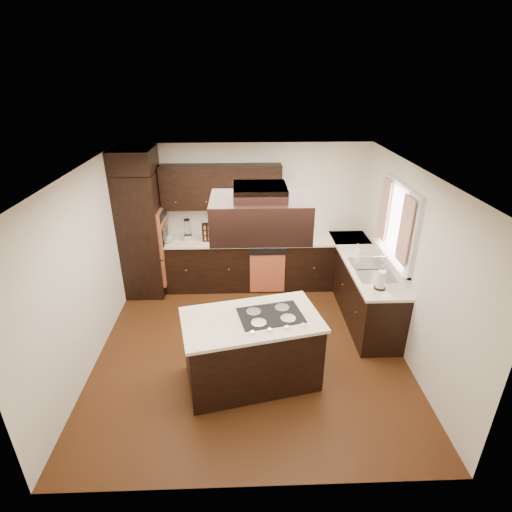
% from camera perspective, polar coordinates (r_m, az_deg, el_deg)
% --- Properties ---
extents(floor, '(4.20, 4.20, 0.02)m').
position_cam_1_polar(floor, '(5.84, -0.79, -12.93)').
color(floor, '#5A3115').
rests_on(floor, ground).
extents(ceiling, '(4.20, 4.20, 0.02)m').
position_cam_1_polar(ceiling, '(4.72, -0.97, 11.90)').
color(ceiling, white).
rests_on(ceiling, ground).
extents(wall_back, '(4.20, 0.02, 2.50)m').
position_cam_1_polar(wall_back, '(7.10, -1.25, 5.92)').
color(wall_back, silver).
rests_on(wall_back, ground).
extents(wall_front, '(4.20, 0.02, 2.50)m').
position_cam_1_polar(wall_front, '(3.42, -0.04, -18.17)').
color(wall_front, silver).
rests_on(wall_front, ground).
extents(wall_left, '(0.02, 4.20, 2.50)m').
position_cam_1_polar(wall_left, '(5.54, -23.27, -2.06)').
color(wall_left, silver).
rests_on(wall_left, ground).
extents(wall_right, '(0.02, 4.20, 2.50)m').
position_cam_1_polar(wall_right, '(5.61, 21.24, -1.37)').
color(wall_right, silver).
rests_on(wall_right, ground).
extents(oven_column, '(0.65, 0.75, 2.12)m').
position_cam_1_polar(oven_column, '(7.00, -15.90, 2.95)').
color(oven_column, black).
rests_on(oven_column, floor).
extents(wall_oven_face, '(0.05, 0.62, 0.78)m').
position_cam_1_polar(wall_oven_face, '(6.90, -13.13, 3.49)').
color(wall_oven_face, '#C05D3A').
rests_on(wall_oven_face, oven_column).
extents(base_cabinets_back, '(2.93, 0.60, 0.88)m').
position_cam_1_polar(base_cabinets_back, '(7.13, -0.87, -1.06)').
color(base_cabinets_back, black).
rests_on(base_cabinets_back, floor).
extents(base_cabinets_right, '(0.60, 2.40, 0.88)m').
position_cam_1_polar(base_cabinets_right, '(6.61, 14.84, -4.24)').
color(base_cabinets_right, black).
rests_on(base_cabinets_right, floor).
extents(countertop_back, '(2.93, 0.63, 0.04)m').
position_cam_1_polar(countertop_back, '(6.92, -0.89, 2.30)').
color(countertop_back, '#F6E7CA').
rests_on(countertop_back, base_cabinets_back).
extents(countertop_right, '(0.63, 2.40, 0.04)m').
position_cam_1_polar(countertop_right, '(6.40, 15.16, -0.65)').
color(countertop_right, '#F6E7CA').
rests_on(countertop_right, base_cabinets_right).
extents(upper_cabinets, '(2.00, 0.34, 0.72)m').
position_cam_1_polar(upper_cabinets, '(6.77, -4.97, 9.83)').
color(upper_cabinets, black).
rests_on(upper_cabinets, wall_back).
extents(dishwasher_front, '(0.60, 0.05, 0.72)m').
position_cam_1_polar(dishwasher_front, '(6.90, 1.62, -2.43)').
color(dishwasher_front, '#C05D3A').
rests_on(dishwasher_front, floor).
extents(window_frame, '(0.06, 1.32, 1.12)m').
position_cam_1_polar(window_frame, '(5.91, 19.55, 4.48)').
color(window_frame, silver).
rests_on(window_frame, wall_right).
extents(window_pane, '(0.00, 1.20, 1.00)m').
position_cam_1_polar(window_pane, '(5.92, 19.80, 4.48)').
color(window_pane, white).
rests_on(window_pane, wall_right).
extents(curtain_left, '(0.02, 0.34, 0.90)m').
position_cam_1_polar(curtain_left, '(5.50, 20.52, 3.40)').
color(curtain_left, beige).
rests_on(curtain_left, wall_right).
extents(curtain_right, '(0.02, 0.34, 0.90)m').
position_cam_1_polar(curtain_right, '(6.24, 17.80, 6.30)').
color(curtain_right, beige).
rests_on(curtain_right, wall_right).
extents(sink_rim, '(0.52, 0.84, 0.01)m').
position_cam_1_polar(sink_rim, '(6.09, 16.21, -1.88)').
color(sink_rim, silver).
rests_on(sink_rim, countertop_right).
extents(island, '(1.72, 1.18, 0.88)m').
position_cam_1_polar(island, '(5.06, -0.65, -13.40)').
color(island, black).
rests_on(island, floor).
extents(island_top, '(1.79, 1.24, 0.04)m').
position_cam_1_polar(island_top, '(4.78, -0.67, -9.10)').
color(island_top, '#F6E7CA').
rests_on(island_top, island).
extents(cooktop, '(0.83, 0.64, 0.01)m').
position_cam_1_polar(cooktop, '(4.82, 2.11, -8.44)').
color(cooktop, black).
rests_on(cooktop, island_top).
extents(range_hood, '(1.05, 0.72, 0.42)m').
position_cam_1_polar(range_hood, '(4.29, 0.56, 5.66)').
color(range_hood, black).
rests_on(range_hood, ceiling).
extents(hood_duct, '(0.55, 0.50, 0.13)m').
position_cam_1_polar(hood_duct, '(4.21, 0.57, 9.19)').
color(hood_duct, black).
rests_on(hood_duct, ceiling).
extents(blender_base, '(0.15, 0.15, 0.10)m').
position_cam_1_polar(blender_base, '(6.95, -9.67, 2.63)').
color(blender_base, silver).
rests_on(blender_base, countertop_back).
extents(blender_pitcher, '(0.13, 0.13, 0.26)m').
position_cam_1_polar(blender_pitcher, '(6.88, -9.78, 4.01)').
color(blender_pitcher, silver).
rests_on(blender_pitcher, blender_base).
extents(spice_rack, '(0.38, 0.10, 0.32)m').
position_cam_1_polar(spice_rack, '(6.82, -6.10, 3.41)').
color(spice_rack, black).
rests_on(spice_rack, countertop_back).
extents(mixing_bowl, '(0.29, 0.29, 0.06)m').
position_cam_1_polar(mixing_bowl, '(6.96, -12.58, 2.24)').
color(mixing_bowl, silver).
rests_on(mixing_bowl, countertop_back).
extents(soap_bottle, '(0.09, 0.10, 0.19)m').
position_cam_1_polar(soap_bottle, '(6.48, 14.27, 0.92)').
color(soap_bottle, silver).
rests_on(soap_bottle, countertop_right).
extents(paper_towel, '(0.14, 0.14, 0.26)m').
position_cam_1_polar(paper_towel, '(5.56, 17.39, -3.31)').
color(paper_towel, silver).
rests_on(paper_towel, countertop_right).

